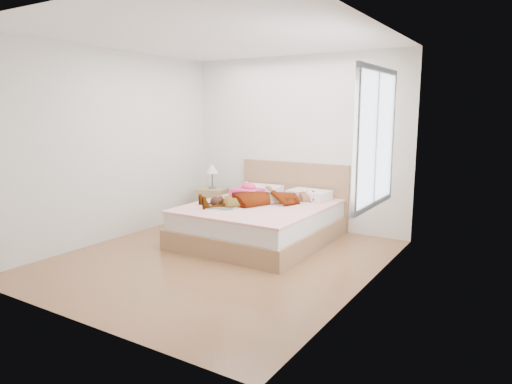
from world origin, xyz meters
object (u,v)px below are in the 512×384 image
bed (263,220)px  coffee_mug (231,202)px  woman (262,195)px  nightstand (213,202)px  towel (247,192)px  phone (247,184)px  plush_toy (217,201)px  magazine (221,208)px

bed → coffee_mug: bed is taller
woman → nightstand: nightstand is taller
bed → nightstand: size_ratio=2.23×
bed → coffee_mug: (-0.32, -0.32, 0.28)m
bed → towel: bearing=149.4°
phone → nightstand: bearing=120.4°
plush_toy → magazine: bearing=-38.9°
woman → plush_toy: 0.63m
phone → coffee_mug: (0.20, -0.70, -0.14)m
towel → magazine: bearing=-82.5°
woman → coffee_mug: woman is taller
bed → towel: size_ratio=4.69×
plush_toy → phone: bearing=92.9°
woman → coffee_mug: 0.43m
towel → nightstand: (-0.88, 0.30, -0.29)m
plush_toy → bed: bearing=43.2°
phone → towel: bearing=-102.6°
phone → plush_toy: size_ratio=0.43×
phone → plush_toy: 0.83m
woman → magazine: 0.64m
woman → nightstand: size_ratio=1.84×
phone → plush_toy: (0.04, -0.82, -0.12)m
coffee_mug → plush_toy: (-0.15, -0.12, 0.02)m
bed → plush_toy: size_ratio=9.15×
bed → coffee_mug: bearing=-134.9°
plush_toy → nightstand: (-0.83, 0.99, -0.27)m
phone → bed: (0.51, -0.38, -0.42)m
magazine → nightstand: bearing=131.5°
phone → nightstand: 0.89m
woman → plush_toy: (-0.46, -0.42, -0.05)m
coffee_mug → plush_toy: bearing=-141.1°
coffee_mug → phone: bearing=105.6°
magazine → woman: bearing=61.8°
nightstand → bed: bearing=-22.8°
woman → towel: size_ratio=3.87×
magazine → plush_toy: size_ratio=2.07×
nightstand → plush_toy: bearing=-50.1°
woman → towel: (-0.40, 0.26, -0.03)m
bed → nightstand: bed is taller
towel → magazine: 0.83m
phone → magazine: 0.99m
woman → towel: bearing=-171.0°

